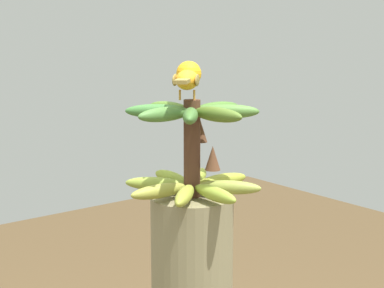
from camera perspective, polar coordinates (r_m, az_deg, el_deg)
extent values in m
cylinder|color=#4C2D1E|center=(1.30, 0.00, -0.49)|extent=(0.04, 0.04, 0.23)
ellipsoid|color=#91A434|center=(1.40, 0.66, -3.35)|extent=(0.12, 0.13, 0.03)
ellipsoid|color=olive|center=(1.39, -2.08, -3.48)|extent=(0.15, 0.04, 0.03)
ellipsoid|color=#8EA439|center=(1.34, -3.75, -4.05)|extent=(0.13, 0.12, 0.03)
ellipsoid|color=#999A3A|center=(1.27, -3.31, -4.79)|extent=(0.04, 0.15, 0.03)
ellipsoid|color=#979F34|center=(1.23, -0.76, -5.24)|extent=(0.12, 0.13, 0.03)
ellipsoid|color=#90A836|center=(1.25, 2.32, -5.07)|extent=(0.15, 0.04, 0.03)
ellipsoid|color=#919B3F|center=(1.30, 3.85, -4.40)|extent=(0.13, 0.12, 0.03)
ellipsoid|color=#9CA732|center=(1.37, 3.07, -3.71)|extent=(0.04, 0.15, 0.03)
ellipsoid|color=#426E27|center=(1.34, 2.54, 3.61)|extent=(0.04, 0.15, 0.03)
ellipsoid|color=#3D7D2F|center=(1.37, 0.14, 3.74)|extent=(0.13, 0.12, 0.03)
ellipsoid|color=#507A28|center=(1.35, -2.33, 3.64)|extent=(0.15, 0.04, 0.03)
ellipsoid|color=#3E7735|center=(1.29, -3.59, 3.35)|extent=(0.12, 0.13, 0.03)
ellipsoid|color=#497935|center=(1.23, -2.76, 3.04)|extent=(0.04, 0.15, 0.03)
ellipsoid|color=#3E6B2D|center=(1.21, -0.16, 2.89)|extent=(0.13, 0.12, 0.03)
ellipsoid|color=#4E6B24|center=(1.23, 2.55, 3.01)|extent=(0.15, 0.04, 0.03)
ellipsoid|color=#4D7B33|center=(1.28, 3.60, 3.32)|extent=(0.12, 0.13, 0.03)
cone|color=brown|center=(1.34, 0.80, 1.40)|extent=(0.04, 0.04, 0.06)
cone|color=brown|center=(1.30, 2.11, -1.43)|extent=(0.04, 0.04, 0.06)
cylinder|color=#C68933|center=(1.27, 0.14, 4.99)|extent=(0.01, 0.01, 0.02)
cylinder|color=#C68933|center=(1.28, -1.24, 5.00)|extent=(0.01, 0.00, 0.02)
ellipsoid|color=orange|center=(1.27, -0.55, 6.53)|extent=(0.11, 0.11, 0.05)
ellipsoid|color=olive|center=(1.26, 0.58, 6.50)|extent=(0.06, 0.06, 0.03)
ellipsoid|color=olive|center=(1.27, -1.73, 6.52)|extent=(0.06, 0.06, 0.03)
cube|color=olive|center=(1.19, -1.01, 6.38)|extent=(0.07, 0.07, 0.01)
sphere|color=gold|center=(1.32, -0.33, 7.14)|extent=(0.06, 0.06, 0.06)
sphere|color=black|center=(1.33, -1.26, 7.35)|extent=(0.01, 0.01, 0.01)
cone|color=orange|center=(1.35, -0.15, 7.22)|extent=(0.04, 0.04, 0.02)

